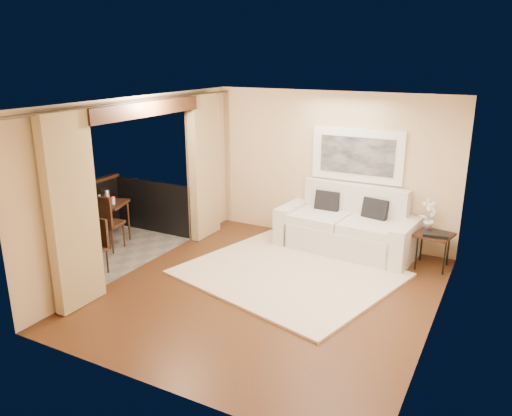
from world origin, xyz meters
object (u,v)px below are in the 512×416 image
Objects in this scene: balcony_chair_far at (104,219)px; sofa at (347,228)px; orchid at (429,214)px; ice_bucket at (106,194)px; bistro_table at (107,207)px; balcony_chair_near at (95,242)px; side_table at (434,237)px.

sofa is at bearing -160.97° from balcony_chair_far.
orchid is 5.65m from ice_bucket.
balcony_chair_near reaches higher than bistro_table.
sofa is 12.09× the size of ice_bucket.
sofa is 4.62× the size of orchid.
balcony_chair_near is 4.42× the size of ice_bucket.
sofa is 2.74× the size of balcony_chair_near.
bistro_table is at bearing -62.03° from balcony_chair_far.
ice_bucket reaches higher than balcony_chair_near.
orchid is 2.62× the size of ice_bucket.
sofa is 4.21m from balcony_chair_near.
side_table is 5.75m from ice_bucket.
side_table is at bearing 14.42° from ice_bucket.
sofa reaches higher than side_table.
orchid is (-0.13, 0.14, 0.32)m from side_table.
sofa is at bearing -178.47° from orchid.
sofa is 3.02× the size of bistro_table.
bistro_table is 1.38m from balcony_chair_near.
bistro_table is (-5.29, -1.71, -0.17)m from orchid.
sofa reaches higher than bistro_table.
orchid is at bearing 16.12° from ice_bucket.
side_table is at bearing 28.05° from balcony_chair_near.
orchid is 5.30m from balcony_chair_near.
orchid is at bearing 17.91° from bistro_table.
side_table is 0.71× the size of balcony_chair_near.
balcony_chair_far is 0.71m from ice_bucket.
balcony_chair_near reaches higher than side_table.
ice_bucket is (-5.56, -1.43, 0.33)m from side_table.
bistro_table is 0.47m from balcony_chair_far.
orchid is 0.52× the size of balcony_chair_far.
sofa is at bearing 20.50° from ice_bucket.
sofa is at bearing 22.91° from bistro_table.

